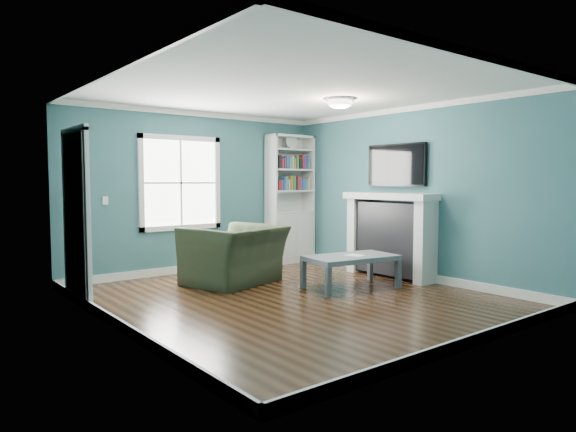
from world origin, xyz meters
TOP-DOWN VIEW (x-y plane):
  - floor at (0.00, 0.00)m, footprint 5.00×5.00m
  - room_walls at (0.00, 0.00)m, footprint 5.00×5.00m
  - trim at (0.00, 0.00)m, footprint 4.50×5.00m
  - window at (-0.30, 2.49)m, footprint 1.40×0.06m
  - bookshelf at (1.77, 2.30)m, footprint 0.90×0.35m
  - fireplace at (2.08, 0.20)m, footprint 0.44×1.58m
  - tv at (2.20, 0.20)m, footprint 0.06×1.10m
  - door at (-2.22, 1.40)m, footprint 0.12×0.98m
  - ceiling_fixture at (0.90, 0.10)m, footprint 0.38×0.38m
  - light_switch at (-1.50, 2.48)m, footprint 0.08×0.01m
  - recliner at (-0.08, 1.25)m, footprint 1.46×1.15m
  - coffee_table at (1.03, -0.00)m, footprint 1.33×0.85m
  - paper_sheet at (1.09, -0.02)m, footprint 0.23×0.27m

SIDE VIEW (x-z plane):
  - floor at x=0.00m, z-range 0.00..0.00m
  - coffee_table at x=1.03m, z-range 0.17..0.62m
  - paper_sheet at x=1.09m, z-range 0.45..0.46m
  - recliner at x=-0.08m, z-range 0.00..1.12m
  - fireplace at x=2.08m, z-range -0.01..1.29m
  - bookshelf at x=1.77m, z-range -0.23..2.08m
  - door at x=-2.22m, z-range -0.01..2.16m
  - light_switch at x=-1.50m, z-range 1.14..1.26m
  - trim at x=0.00m, z-range -0.06..2.54m
  - window at x=-0.30m, z-range 0.70..2.20m
  - room_walls at x=0.00m, z-range -0.92..4.08m
  - tv at x=2.20m, z-range 1.40..2.05m
  - ceiling_fixture at x=0.90m, z-range 2.47..2.63m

